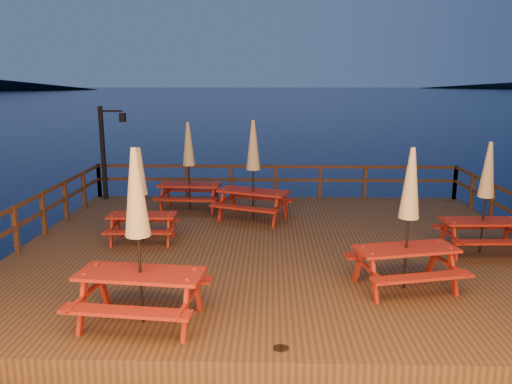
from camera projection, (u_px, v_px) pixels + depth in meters
ground at (277, 261)px, 11.85m from camera, size 500.00×500.00×0.00m
deck at (277, 254)px, 11.81m from camera, size 12.00×10.00×0.40m
deck_piles at (277, 273)px, 11.92m from camera, size 11.44×9.44×1.40m
railing at (276, 197)px, 13.33m from camera, size 11.80×9.75×1.10m
lamp_post at (107, 144)px, 15.95m from camera, size 0.85×0.18×3.00m
picnic_table_0 at (189, 165)px, 14.69m from camera, size 1.94×1.64×2.62m
picnic_table_1 at (141, 194)px, 11.78m from camera, size 1.64×1.37×2.29m
picnic_table_2 at (253, 169)px, 13.62m from camera, size 2.38×2.18×2.76m
picnic_table_3 at (138, 235)px, 7.75m from camera, size 2.14×1.83×2.84m
picnic_table_4 at (485, 196)px, 11.00m from camera, size 1.82×1.52×2.52m
picnic_table_5 at (408, 217)px, 9.07m from camera, size 2.16×1.91×2.66m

